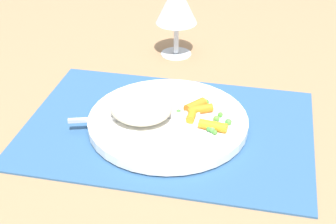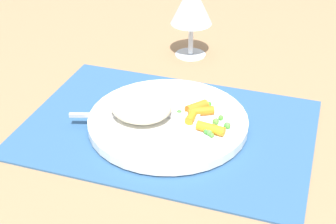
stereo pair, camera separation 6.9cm
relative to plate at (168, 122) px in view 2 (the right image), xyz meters
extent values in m
plane|color=#997551|center=(0.00, 0.00, -0.01)|extent=(2.40, 2.40, 0.00)
cube|color=#2D5684|center=(0.00, 0.00, -0.01)|extent=(0.44, 0.31, 0.01)
cylinder|color=white|center=(0.00, 0.00, 0.00)|extent=(0.25, 0.25, 0.01)
ellipsoid|color=beige|center=(-0.04, -0.01, 0.03)|extent=(0.09, 0.08, 0.04)
cylinder|color=orange|center=(0.05, 0.02, 0.01)|extent=(0.04, 0.03, 0.01)
cylinder|color=orange|center=(0.07, -0.02, 0.01)|extent=(0.04, 0.02, 0.01)
cylinder|color=orange|center=(0.04, 0.03, 0.02)|extent=(0.03, 0.04, 0.02)
cylinder|color=orange|center=(0.04, 0.01, 0.01)|extent=(0.01, 0.05, 0.01)
sphere|color=green|center=(0.05, 0.03, 0.01)|extent=(0.01, 0.01, 0.01)
sphere|color=#519E3C|center=(0.08, -0.03, 0.01)|extent=(0.01, 0.01, 0.01)
sphere|color=#53AE3C|center=(0.09, 0.00, 0.01)|extent=(0.01, 0.01, 0.01)
sphere|color=green|center=(0.09, 0.00, 0.01)|extent=(0.01, 0.01, 0.01)
sphere|color=#46992E|center=(0.05, 0.05, 0.01)|extent=(0.01, 0.01, 0.01)
sphere|color=green|center=(0.01, 0.01, 0.01)|extent=(0.01, 0.01, 0.01)
sphere|color=green|center=(0.07, -0.02, 0.01)|extent=(0.01, 0.01, 0.01)
sphere|color=#59B233|center=(0.04, 0.03, 0.01)|extent=(0.01, 0.01, 0.01)
sphere|color=#4A9241|center=(0.09, -0.01, 0.01)|extent=(0.01, 0.01, 0.01)
sphere|color=#5BA43A|center=(0.07, 0.01, 0.01)|extent=(0.01, 0.01, 0.01)
sphere|color=green|center=(0.08, 0.02, 0.01)|extent=(0.01, 0.01, 0.01)
sphere|color=#55A443|center=(0.06, -0.01, 0.01)|extent=(0.01, 0.01, 0.01)
sphere|color=#53A946|center=(0.07, -0.03, 0.01)|extent=(0.01, 0.01, 0.01)
cube|color=#B7B7B7|center=(0.03, 0.01, 0.01)|extent=(0.05, 0.03, 0.01)
cube|color=#B7B7B7|center=(-0.07, -0.02, 0.01)|extent=(0.15, 0.05, 0.01)
cylinder|color=silver|center=(-0.04, 0.26, -0.01)|extent=(0.06, 0.06, 0.00)
cylinder|color=silver|center=(-0.04, 0.26, 0.02)|extent=(0.01, 0.01, 0.06)
cone|color=silver|center=(-0.04, 0.26, 0.10)|extent=(0.08, 0.08, 0.08)
camera|label=1|loc=(0.14, -0.63, 0.42)|focal=53.45mm
camera|label=2|loc=(0.20, -0.61, 0.42)|focal=53.45mm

